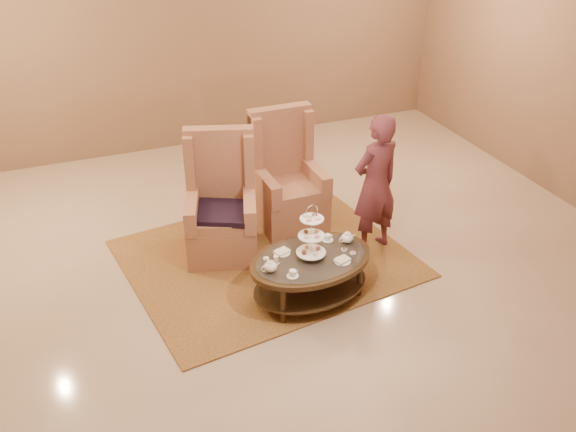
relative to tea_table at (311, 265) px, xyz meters
name	(u,v)px	position (x,y,z in m)	size (l,w,h in m)	color
ground	(289,284)	(-0.12, 0.28, -0.39)	(8.00, 8.00, 0.00)	tan
ceiling	(289,284)	(-0.12, 0.28, -0.39)	(8.00, 8.00, 0.02)	white
wall_back	(185,29)	(-0.12, 4.28, 1.36)	(8.00, 0.04, 3.50)	#866249
rug	(266,258)	(-0.18, 0.82, -0.38)	(3.24, 2.82, 0.02)	olive
tea_table	(311,265)	(0.00, 0.00, 0.00)	(1.39, 1.04, 1.07)	black
armchair_left	(222,213)	(-0.56, 1.19, 0.08)	(0.95, 0.97, 1.39)	#A76C4F
armchair_right	(286,186)	(0.34, 1.53, 0.08)	(0.76, 0.79, 1.39)	#A76C4F
person	(376,184)	(1.02, 0.60, 0.42)	(0.65, 0.50, 1.61)	#5C272F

